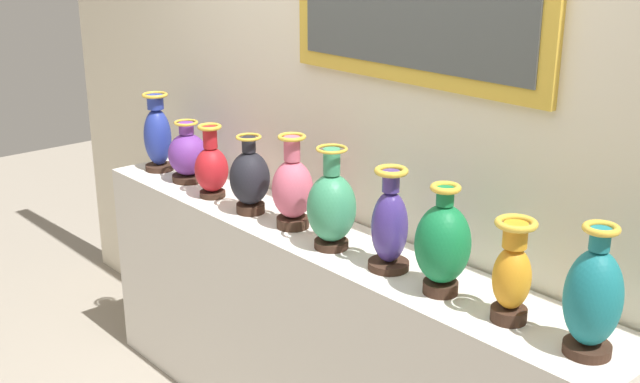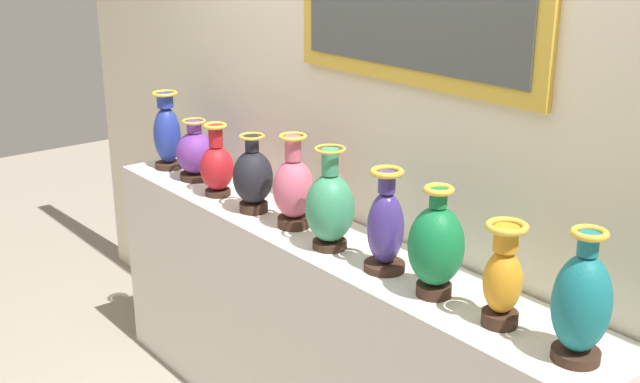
{
  "view_description": "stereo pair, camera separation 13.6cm",
  "coord_description": "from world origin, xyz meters",
  "px_view_note": "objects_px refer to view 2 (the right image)",
  "views": [
    {
      "loc": [
        2.22,
        -1.96,
        2.18
      ],
      "look_at": [
        0.0,
        0.0,
        1.18
      ],
      "focal_mm": 44.78,
      "sensor_mm": 36.0,
      "label": 1
    },
    {
      "loc": [
        2.31,
        -1.85,
        2.18
      ],
      "look_at": [
        0.0,
        0.0,
        1.18
      ],
      "focal_mm": 44.78,
      "sensor_mm": 36.0,
      "label": 2
    }
  ],
  "objects_px": {
    "vase_amber": "(503,277)",
    "vase_jade": "(330,207)",
    "vase_crimson": "(217,166)",
    "vase_teal": "(581,304)",
    "vase_indigo": "(386,227)",
    "vase_cobalt": "(167,134)",
    "vase_emerald": "(436,246)",
    "vase_violet": "(195,153)",
    "vase_rose": "(294,189)",
    "vase_onyx": "(253,178)"
  },
  "relations": [
    {
      "from": "vase_onyx",
      "to": "vase_emerald",
      "type": "distance_m",
      "value": 1.06
    },
    {
      "from": "vase_jade",
      "to": "vase_amber",
      "type": "bearing_deg",
      "value": 1.41
    },
    {
      "from": "vase_rose",
      "to": "vase_onyx",
      "type": "bearing_deg",
      "value": -174.24
    },
    {
      "from": "vase_rose",
      "to": "vase_emerald",
      "type": "distance_m",
      "value": 0.8
    },
    {
      "from": "vase_crimson",
      "to": "vase_rose",
      "type": "relative_size",
      "value": 0.86
    },
    {
      "from": "vase_amber",
      "to": "vase_emerald",
      "type": "bearing_deg",
      "value": -178.15
    },
    {
      "from": "vase_rose",
      "to": "vase_jade",
      "type": "distance_m",
      "value": 0.27
    },
    {
      "from": "vase_emerald",
      "to": "vase_amber",
      "type": "height_order",
      "value": "vase_emerald"
    },
    {
      "from": "vase_crimson",
      "to": "vase_teal",
      "type": "distance_m",
      "value": 1.88
    },
    {
      "from": "vase_violet",
      "to": "vase_crimson",
      "type": "height_order",
      "value": "vase_crimson"
    },
    {
      "from": "vase_crimson",
      "to": "vase_jade",
      "type": "height_order",
      "value": "vase_jade"
    },
    {
      "from": "vase_violet",
      "to": "vase_emerald",
      "type": "distance_m",
      "value": 1.61
    },
    {
      "from": "vase_crimson",
      "to": "vase_teal",
      "type": "height_order",
      "value": "vase_teal"
    },
    {
      "from": "vase_indigo",
      "to": "vase_rose",
      "type": "bearing_deg",
      "value": 179.45
    },
    {
      "from": "vase_amber",
      "to": "vase_teal",
      "type": "bearing_deg",
      "value": 0.65
    },
    {
      "from": "vase_cobalt",
      "to": "vase_rose",
      "type": "xyz_separation_m",
      "value": [
        1.06,
        -0.0,
        -0.01
      ]
    },
    {
      "from": "vase_cobalt",
      "to": "vase_indigo",
      "type": "xyz_separation_m",
      "value": [
        1.61,
        -0.01,
        -0.01
      ]
    },
    {
      "from": "vase_indigo",
      "to": "vase_amber",
      "type": "height_order",
      "value": "vase_indigo"
    },
    {
      "from": "vase_violet",
      "to": "vase_indigo",
      "type": "height_order",
      "value": "vase_indigo"
    },
    {
      "from": "vase_amber",
      "to": "vase_jade",
      "type": "bearing_deg",
      "value": -178.59
    },
    {
      "from": "vase_emerald",
      "to": "vase_amber",
      "type": "xyz_separation_m",
      "value": [
        0.27,
        0.01,
        -0.02
      ]
    },
    {
      "from": "vase_indigo",
      "to": "vase_amber",
      "type": "relative_size",
      "value": 1.13
    },
    {
      "from": "vase_rose",
      "to": "vase_indigo",
      "type": "distance_m",
      "value": 0.55
    },
    {
      "from": "vase_rose",
      "to": "vase_crimson",
      "type": "bearing_deg",
      "value": -176.6
    },
    {
      "from": "vase_crimson",
      "to": "vase_amber",
      "type": "relative_size",
      "value": 0.99
    },
    {
      "from": "vase_crimson",
      "to": "vase_violet",
      "type": "bearing_deg",
      "value": 170.08
    },
    {
      "from": "vase_teal",
      "to": "vase_jade",
      "type": "bearing_deg",
      "value": -178.78
    },
    {
      "from": "vase_emerald",
      "to": "vase_amber",
      "type": "distance_m",
      "value": 0.27
    },
    {
      "from": "vase_cobalt",
      "to": "vase_jade",
      "type": "xyz_separation_m",
      "value": [
        1.32,
        -0.03,
        -0.01
      ]
    },
    {
      "from": "vase_emerald",
      "to": "vase_cobalt",
      "type": "bearing_deg",
      "value": 179.42
    },
    {
      "from": "vase_indigo",
      "to": "vase_emerald",
      "type": "distance_m",
      "value": 0.25
    },
    {
      "from": "vase_crimson",
      "to": "vase_jade",
      "type": "relative_size",
      "value": 0.84
    },
    {
      "from": "vase_crimson",
      "to": "vase_onyx",
      "type": "height_order",
      "value": "vase_onyx"
    },
    {
      "from": "vase_crimson",
      "to": "vase_indigo",
      "type": "xyz_separation_m",
      "value": [
        1.08,
        0.03,
        0.03
      ]
    },
    {
      "from": "vase_violet",
      "to": "vase_teal",
      "type": "height_order",
      "value": "vase_teal"
    },
    {
      "from": "vase_onyx",
      "to": "vase_jade",
      "type": "xyz_separation_m",
      "value": [
        0.52,
        -0.0,
        0.01
      ]
    },
    {
      "from": "vase_violet",
      "to": "vase_rose",
      "type": "height_order",
      "value": "vase_rose"
    },
    {
      "from": "vase_teal",
      "to": "vase_emerald",
      "type": "bearing_deg",
      "value": -178.75
    },
    {
      "from": "vase_indigo",
      "to": "vase_jade",
      "type": "bearing_deg",
      "value": -175.33
    },
    {
      "from": "vase_onyx",
      "to": "vase_emerald",
      "type": "relative_size",
      "value": 0.89
    },
    {
      "from": "vase_crimson",
      "to": "vase_teal",
      "type": "relative_size",
      "value": 0.84
    },
    {
      "from": "vase_rose",
      "to": "vase_amber",
      "type": "bearing_deg",
      "value": -0.45
    },
    {
      "from": "vase_crimson",
      "to": "vase_onyx",
      "type": "xyz_separation_m",
      "value": [
        0.28,
        0.01,
        0.01
      ]
    },
    {
      "from": "vase_onyx",
      "to": "vase_indigo",
      "type": "height_order",
      "value": "vase_indigo"
    },
    {
      "from": "vase_violet",
      "to": "vase_jade",
      "type": "xyz_separation_m",
      "value": [
        1.07,
        -0.04,
        0.04
      ]
    },
    {
      "from": "vase_rose",
      "to": "vase_jade",
      "type": "relative_size",
      "value": 0.97
    },
    {
      "from": "vase_jade",
      "to": "vase_indigo",
      "type": "relative_size",
      "value": 1.05
    },
    {
      "from": "vase_crimson",
      "to": "vase_indigo",
      "type": "height_order",
      "value": "vase_indigo"
    },
    {
      "from": "vase_violet",
      "to": "vase_indigo",
      "type": "relative_size",
      "value": 0.78
    },
    {
      "from": "vase_emerald",
      "to": "vase_teal",
      "type": "bearing_deg",
      "value": 1.25
    }
  ]
}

